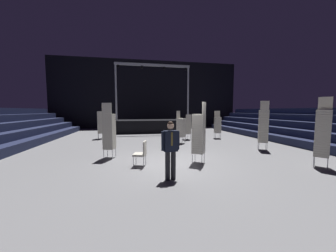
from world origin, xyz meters
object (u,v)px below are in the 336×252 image
chair_stack_rear_right (199,133)px  chair_stack_rear_centre (187,127)px  stage_riser (152,125)px  chair_stack_mid_centre (101,122)px  chair_stack_front_right (109,131)px  chair_stack_rear_left (181,127)px  man_with_tie (171,147)px  chair_stack_front_left (218,125)px  chair_stack_mid_left (263,126)px  loose_chair_near_man (141,152)px  chair_stack_mid_right (323,133)px

chair_stack_rear_right → chair_stack_rear_centre: chair_stack_rear_right is taller
stage_riser → chair_stack_mid_centre: size_ratio=2.81×
chair_stack_front_right → chair_stack_rear_left: 4.92m
stage_riser → chair_stack_rear_centre: 5.44m
man_with_tie → chair_stack_front_right: 3.63m
man_with_tie → chair_stack_rear_centre: chair_stack_rear_centre is taller
chair_stack_front_left → chair_stack_rear_centre: (-2.40, -0.13, -0.13)m
stage_riser → chair_stack_mid_left: bearing=-61.6°
chair_stack_rear_centre → stage_riser: bearing=97.8°
chair_stack_mid_centre → chair_stack_rear_right: (4.91, -7.22, -0.04)m
stage_riser → loose_chair_near_man: bearing=-97.6°
loose_chair_near_man → stage_riser: bearing=7.6°
chair_stack_mid_right → man_with_tie: bearing=55.2°
chair_stack_rear_right → chair_stack_rear_centre: bearing=23.6°
chair_stack_front_left → chair_stack_rear_left: size_ratio=1.00×
chair_stack_mid_centre → chair_stack_front_left: bearing=-113.4°
chair_stack_front_right → chair_stack_rear_centre: 6.42m
man_with_tie → chair_stack_rear_centre: 7.70m
chair_stack_rear_right → loose_chair_near_man: bearing=126.0°
man_with_tie → chair_stack_rear_right: (1.42, 1.50, 0.20)m
stage_riser → chair_stack_rear_centre: size_ratio=3.87×
man_with_tie → loose_chair_near_man: bearing=-70.9°
loose_chair_near_man → man_with_tie: bearing=-136.3°
chair_stack_front_right → chair_stack_mid_right: 8.22m
chair_stack_front_left → loose_chair_near_man: size_ratio=2.17×
chair_stack_rear_centre → chair_stack_mid_centre: bearing=152.6°
chair_stack_front_right → chair_stack_rear_centre: (4.76, 4.30, -0.29)m
chair_stack_rear_right → man_with_tie: bearing=172.0°
chair_stack_rear_right → loose_chair_near_man: chair_stack_rear_right is taller
chair_stack_front_left → chair_stack_rear_right: size_ratio=0.86×
chair_stack_mid_centre → chair_stack_rear_centre: bearing=-118.0°
chair_stack_rear_centre → chair_stack_front_left: bearing=-10.7°
stage_riser → chair_stack_front_right: size_ratio=2.91×
loose_chair_near_man → chair_stack_rear_centre: bearing=-15.7°
chair_stack_front_left → stage_riser: bearing=-37.2°
chair_stack_front_left → chair_stack_mid_right: size_ratio=0.80×
chair_stack_front_right → chair_stack_mid_left: bearing=17.1°
chair_stack_mid_left → chair_stack_rear_left: 4.61m
man_with_tie → chair_stack_front_left: size_ratio=0.86×
chair_stack_rear_left → loose_chair_near_man: chair_stack_rear_left is taller
chair_stack_mid_right → chair_stack_rear_left: chair_stack_mid_right is taller
chair_stack_rear_centre → loose_chair_near_man: chair_stack_rear_centre is taller
chair_stack_front_right → chair_stack_rear_centre: chair_stack_front_right is taller
chair_stack_front_left → chair_stack_mid_right: bearing=105.6°
chair_stack_rear_left → chair_stack_mid_right: bearing=76.1°
chair_stack_rear_right → chair_stack_rear_left: bearing=30.3°
stage_riser → chair_stack_mid_left: (4.93, -9.11, 0.60)m
man_with_tie → chair_stack_mid_right: size_ratio=0.69×
chair_stack_mid_right → chair_stack_mid_left: bearing=-35.7°
man_with_tie → chair_stack_mid_centre: bearing=-77.5°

